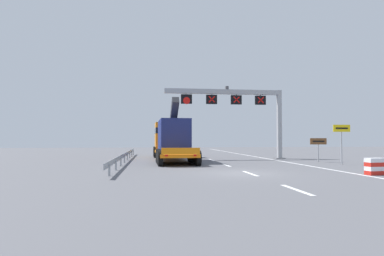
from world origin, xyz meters
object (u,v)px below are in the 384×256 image
heavy_haul_truck_orange (171,138)px  tourist_info_sign_brown (318,144)px  crash_barrier_striped (375,166)px  exit_sign_yellow (342,135)px  overhead_lane_gantry (239,103)px

heavy_haul_truck_orange → tourist_info_sign_brown: (12.14, -4.62, -0.48)m
heavy_haul_truck_orange → crash_barrier_striped: (10.14, -14.19, -1.54)m
exit_sign_yellow → tourist_info_sign_brown: 3.03m
tourist_info_sign_brown → crash_barrier_striped: bearing=-101.8°
overhead_lane_gantry → tourist_info_sign_brown: (5.53, -4.76, -3.94)m
overhead_lane_gantry → tourist_info_sign_brown: 8.29m
exit_sign_yellow → tourist_info_sign_brown: exit_sign_yellow is taller
tourist_info_sign_brown → heavy_haul_truck_orange: bearing=159.2°
heavy_haul_truck_orange → exit_sign_yellow: heavy_haul_truck_orange is taller
overhead_lane_gantry → crash_barrier_striped: 15.59m
overhead_lane_gantry → heavy_haul_truck_orange: 7.46m
overhead_lane_gantry → tourist_info_sign_brown: overhead_lane_gantry is taller
heavy_haul_truck_orange → tourist_info_sign_brown: bearing=-20.8°
exit_sign_yellow → heavy_haul_truck_orange: bearing=148.7°
tourist_info_sign_brown → overhead_lane_gantry: bearing=139.3°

